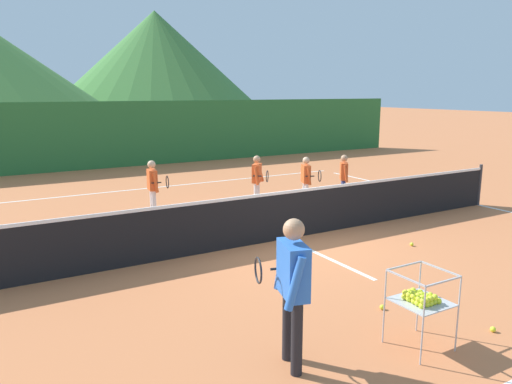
# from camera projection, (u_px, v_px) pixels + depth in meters

# --- Properties ---
(ground_plane) EXTENTS (120.00, 120.00, 0.00)m
(ground_plane) POSITION_uv_depth(u_px,v_px,m) (286.00, 239.00, 9.76)
(ground_plane) COLOR #C67042
(line_baseline_far) EXTENTS (11.85, 0.08, 0.01)m
(line_baseline_far) POSITION_uv_depth(u_px,v_px,m) (171.00, 186.00, 15.18)
(line_baseline_far) COLOR white
(line_baseline_far) RESTS_ON ground
(line_sideline_east) EXTENTS (0.08, 11.66, 0.01)m
(line_sideline_east) POSITION_uv_depth(u_px,v_px,m) (478.00, 205.00, 12.67)
(line_sideline_east) COLOR white
(line_sideline_east) RESTS_ON ground
(line_service_center) EXTENTS (0.08, 5.05, 0.01)m
(line_service_center) POSITION_uv_depth(u_px,v_px,m) (286.00, 239.00, 9.76)
(line_service_center) COLOR white
(line_service_center) RESTS_ON ground
(tennis_net) EXTENTS (11.93, 0.08, 1.05)m
(tennis_net) POSITION_uv_depth(u_px,v_px,m) (286.00, 214.00, 9.66)
(tennis_net) COLOR #333338
(tennis_net) RESTS_ON ground
(instructor) EXTENTS (0.44, 0.81, 1.62)m
(instructor) POSITION_uv_depth(u_px,v_px,m) (292.00, 280.00, 5.05)
(instructor) COLOR black
(instructor) RESTS_ON ground
(student_0) EXTENTS (0.42, 0.68, 1.34)m
(student_0) POSITION_uv_depth(u_px,v_px,m) (153.00, 184.00, 11.23)
(student_0) COLOR silver
(student_0) RESTS_ON ground
(student_1) EXTENTS (0.48, 0.70, 1.32)m
(student_1) POSITION_uv_depth(u_px,v_px,m) (257.00, 177.00, 12.18)
(student_1) COLOR silver
(student_1) RESTS_ON ground
(student_2) EXTENTS (0.41, 0.70, 1.28)m
(student_2) POSITION_uv_depth(u_px,v_px,m) (306.00, 177.00, 12.27)
(student_2) COLOR silver
(student_2) RESTS_ON ground
(student_3) EXTENTS (0.43, 0.48, 1.27)m
(student_3) POSITION_uv_depth(u_px,v_px,m) (344.00, 174.00, 12.69)
(student_3) COLOR navy
(student_3) RESTS_ON ground
(ball_cart) EXTENTS (0.58, 0.58, 0.90)m
(ball_cart) POSITION_uv_depth(u_px,v_px,m) (421.00, 298.00, 5.52)
(ball_cart) COLOR #B7B7BC
(ball_cart) RESTS_ON ground
(tennis_ball_2) EXTENTS (0.07, 0.07, 0.07)m
(tennis_ball_2) POSITION_uv_depth(u_px,v_px,m) (382.00, 307.00, 6.59)
(tennis_ball_2) COLOR yellow
(tennis_ball_2) RESTS_ON ground
(tennis_ball_4) EXTENTS (0.07, 0.07, 0.07)m
(tennis_ball_4) POSITION_uv_depth(u_px,v_px,m) (493.00, 329.00, 5.98)
(tennis_ball_4) COLOR yellow
(tennis_ball_4) RESTS_ON ground
(tennis_ball_6) EXTENTS (0.07, 0.07, 0.07)m
(tennis_ball_6) POSITION_uv_depth(u_px,v_px,m) (412.00, 244.00, 9.30)
(tennis_ball_6) COLOR yellow
(tennis_ball_6) RESTS_ON ground
(windscreen_fence) EXTENTS (26.07, 0.08, 2.50)m
(windscreen_fence) POSITION_uv_depth(u_px,v_px,m) (127.00, 134.00, 18.85)
(windscreen_fence) COLOR #286B33
(windscreen_fence) RESTS_ON ground
(hill_0) EXTENTS (38.19, 38.19, 17.20)m
(hill_0) POSITION_uv_depth(u_px,v_px,m) (156.00, 59.00, 90.75)
(hill_0) COLOR #427A38
(hill_0) RESTS_ON ground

